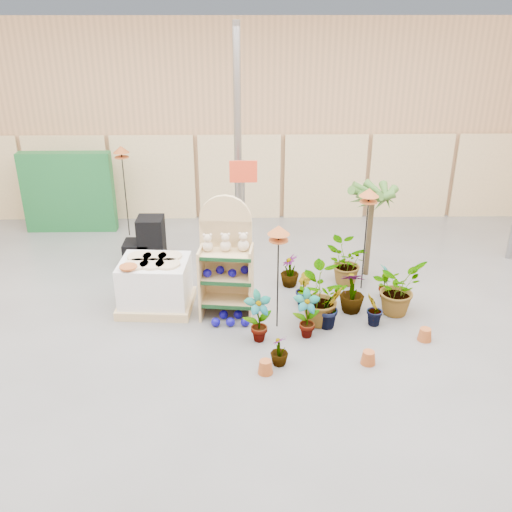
{
  "coord_description": "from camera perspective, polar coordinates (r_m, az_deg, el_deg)",
  "views": [
    {
      "loc": [
        0.14,
        -6.96,
        4.88
      ],
      "look_at": [
        0.3,
        1.5,
        1.0
      ],
      "focal_mm": 40.0,
      "sensor_mm": 36.0,
      "label": 1
    }
  ],
  "objects": [
    {
      "name": "room",
      "position": [
        8.31,
        -2.0,
        5.91
      ],
      "size": [
        15.2,
        12.1,
        4.7
      ],
      "color": "#5D5D5D",
      "rests_on": "ground"
    },
    {
      "name": "display_shelf",
      "position": [
        9.31,
        -3.0,
        -0.53
      ],
      "size": [
        0.9,
        0.63,
        2.03
      ],
      "rotation": [
        0.0,
        0.0,
        -0.11
      ],
      "color": "tan",
      "rests_on": "ground"
    },
    {
      "name": "teddy_bears",
      "position": [
        9.07,
        -2.93,
        1.26
      ],
      "size": [
        0.75,
        0.19,
        0.31
      ],
      "color": "beige",
      "rests_on": "display_shelf"
    },
    {
      "name": "gazing_balls_shelf",
      "position": [
        9.26,
        -3.0,
        -1.55
      ],
      "size": [
        0.75,
        0.25,
        0.14
      ],
      "color": "#0D088D",
      "rests_on": "display_shelf"
    },
    {
      "name": "gazing_balls_floor",
      "position": [
        9.35,
        -2.56,
        -6.31
      ],
      "size": [
        0.63,
        0.39,
        0.15
      ],
      "color": "#0D088D",
      "rests_on": "ground"
    },
    {
      "name": "pallet_stack",
      "position": [
        9.77,
        -10.03,
        -2.8
      ],
      "size": [
        1.29,
        1.1,
        0.91
      ],
      "rotation": [
        0.0,
        0.0,
        -0.06
      ],
      "color": "#CFB37F",
      "rests_on": "ground"
    },
    {
      "name": "charcoal_planters",
      "position": [
        11.35,
        -10.85,
        1.02
      ],
      "size": [
        0.8,
        0.5,
        1.0
      ],
      "color": "black",
      "rests_on": "ground"
    },
    {
      "name": "trellis_stock",
      "position": [
        13.39,
        -18.25,
        6.08
      ],
      "size": [
        2.0,
        0.3,
        1.8
      ],
      "primitive_type": "cube",
      "color": "#195F2B",
      "rests_on": "ground"
    },
    {
      "name": "offer_sign",
      "position": [
        10.47,
        -1.25,
        6.21
      ],
      "size": [
        0.5,
        0.08,
        2.2
      ],
      "color": "gray",
      "rests_on": "ground"
    },
    {
      "name": "bird_table_front",
      "position": [
        8.56,
        2.27,
        2.27
      ],
      "size": [
        0.34,
        0.34,
        1.75
      ],
      "color": "black",
      "rests_on": "ground"
    },
    {
      "name": "bird_table_right",
      "position": [
        9.94,
        11.23,
        5.91
      ],
      "size": [
        0.34,
        0.34,
        1.91
      ],
      "color": "black",
      "rests_on": "ground"
    },
    {
      "name": "bird_table_back",
      "position": [
        12.47,
        -13.32,
        10.02
      ],
      "size": [
        0.34,
        0.34,
        2.01
      ],
      "color": "black",
      "rests_on": "ground"
    },
    {
      "name": "palm",
      "position": [
        10.56,
        11.6,
        6.07
      ],
      "size": [
        0.7,
        0.7,
        1.87
      ],
      "color": "#483922",
      "rests_on": "ground"
    },
    {
      "name": "potted_plant_0",
      "position": [
        8.72,
        0.24,
        -6.13
      ],
      "size": [
        0.52,
        0.45,
        0.84
      ],
      "primitive_type": "imported",
      "rotation": [
        0.0,
        0.0,
        0.39
      ],
      "color": "#376123",
      "rests_on": "ground"
    },
    {
      "name": "potted_plant_1",
      "position": [
        9.17,
        7.46,
        -5.05
      ],
      "size": [
        0.49,
        0.44,
        0.74
      ],
      "primitive_type": "imported",
      "rotation": [
        0.0,
        0.0,
        0.33
      ],
      "color": "#376123",
      "rests_on": "ground"
    },
    {
      "name": "potted_plant_2",
      "position": [
        9.22,
        6.16,
        -4.07
      ],
      "size": [
        1.11,
        1.13,
        0.95
      ],
      "primitive_type": "imported",
      "rotation": [
        0.0,
        0.0,
        2.23
      ],
      "color": "#376123",
      "rests_on": "ground"
    },
    {
      "name": "potted_plant_3",
      "position": [
        9.67,
        9.6,
        -3.54
      ],
      "size": [
        0.44,
        0.44,
        0.74
      ],
      "primitive_type": "imported",
      "rotation": [
        0.0,
        0.0,
        3.08
      ],
      "color": "#376123",
      "rests_on": "ground"
    },
    {
      "name": "potted_plant_4",
      "position": [
        10.26,
        12.78,
        -2.43
      ],
      "size": [
        0.3,
        0.38,
        0.63
      ],
      "primitive_type": "imported",
      "rotation": [
        0.0,
        0.0,
        1.33
      ],
      "color": "#376123",
      "rests_on": "ground"
    },
    {
      "name": "potted_plant_5",
      "position": [
        9.84,
        4.71,
        -3.28
      ],
      "size": [
        0.26,
        0.32,
        0.58
      ],
      "primitive_type": "imported",
      "rotation": [
        0.0,
        0.0,
        1.59
      ],
      "color": "#376123",
      "rests_on": "ground"
    },
    {
      "name": "potted_plant_6",
      "position": [
        10.56,
        8.84,
        -0.68
      ],
      "size": [
        0.95,
        0.9,
        0.83
      ],
      "primitive_type": "imported",
      "rotation": [
        0.0,
        0.0,
        2.73
      ],
      "color": "#376123",
      "rests_on": "ground"
    },
    {
      "name": "potted_plant_7",
      "position": [
        8.3,
        2.35,
        -9.41
      ],
      "size": [
        0.37,
        0.37,
        0.47
      ],
      "primitive_type": "imported",
      "rotation": [
        0.0,
        0.0,
        3.96
      ],
      "color": "#376123",
      "rests_on": "ground"
    },
    {
      "name": "potted_plant_8",
      "position": [
        8.86,
        5.08,
        -5.84
      ],
      "size": [
        0.44,
        0.32,
        0.8
      ],
      "primitive_type": "imported",
      "rotation": [
        0.0,
        0.0,
        0.09
      ],
      "color": "#376123",
      "rests_on": "ground"
    },
    {
      "name": "potted_plant_9",
      "position": [
        9.36,
        11.75,
        -5.28
      ],
      "size": [
        0.37,
        0.4,
        0.59
      ],
      "primitive_type": "imported",
      "rotation": [
        0.0,
        0.0,
        4.3
      ],
      "color": "#376123",
      "rests_on": "ground"
    },
    {
      "name": "potted_plant_10",
      "position": [
        9.75,
        13.92,
        -3.07
      ],
      "size": [
        1.1,
        1.11,
        0.93
      ],
      "primitive_type": "imported",
      "rotation": [
        0.0,
        0.0,
        0.82
      ],
      "color": "#376123",
      "rests_on": "ground"
    },
    {
      "name": "potted_plant_11",
      "position": [
        10.42,
        3.4,
        -1.47
      ],
      "size": [
        0.35,
        0.35,
        0.61
      ],
      "primitive_type": "imported",
      "rotation": [
        0.0,
        0.0,
        4.73
      ],
      "color": "#376123",
      "rests_on": "ground"
    }
  ]
}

